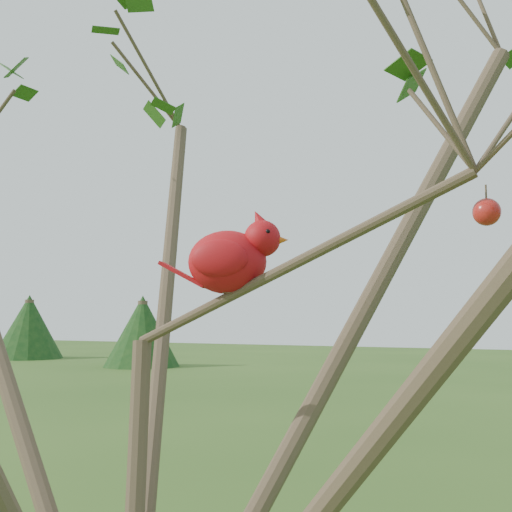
{
  "coord_description": "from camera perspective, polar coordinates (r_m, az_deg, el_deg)",
  "views": [
    {
      "loc": [
        0.65,
        -0.89,
        2.0
      ],
      "look_at": [
        0.18,
        0.1,
        2.1
      ],
      "focal_mm": 45.0,
      "sensor_mm": 36.0,
      "label": 1
    }
  ],
  "objects": [
    {
      "name": "crabapple_tree",
      "position": [
        1.07,
        -10.52,
        1.42
      ],
      "size": [
        2.35,
        2.05,
        2.95
      ],
      "color": "#453425",
      "rests_on": "ground"
    },
    {
      "name": "distant_trees",
      "position": [
        25.23,
        15.66,
        -6.36
      ],
      "size": [
        42.51,
        12.52,
        3.19
      ],
      "color": "#453425",
      "rests_on": "ground"
    },
    {
      "name": "cardinal",
      "position": [
        1.1,
        -2.18,
        -0.24
      ],
      "size": [
        0.22,
        0.14,
        0.16
      ],
      "rotation": [
        0.0,
        0.0,
        0.3
      ],
      "color": "red",
      "rests_on": "ground"
    }
  ]
}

